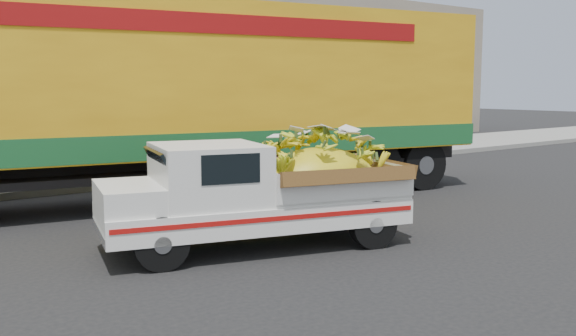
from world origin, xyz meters
TOP-DOWN VIEW (x-y plane):
  - ground at (0.00, 0.00)m, footprint 100.00×100.00m
  - curb at (0.00, 5.62)m, footprint 60.00×0.25m
  - sidewalk at (0.00, 7.72)m, footprint 60.00×4.00m
  - building_right at (14.00, 14.62)m, footprint 14.00×6.00m
  - pickup_truck at (-0.96, -0.72)m, footprint 4.47×2.62m
  - semi_trailer at (0.14, 3.17)m, footprint 12.08×4.62m

SIDE VIEW (x-z plane):
  - ground at x=0.00m, z-range 0.00..0.00m
  - sidewalk at x=0.00m, z-range 0.00..0.14m
  - curb at x=0.00m, z-range 0.00..0.15m
  - pickup_truck at x=-0.96m, z-range 0.06..1.53m
  - semi_trailer at x=0.14m, z-range 0.22..4.02m
  - building_right at x=14.00m, z-range 0.00..6.00m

